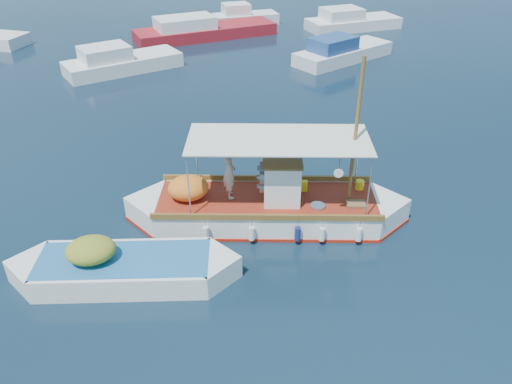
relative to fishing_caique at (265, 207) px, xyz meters
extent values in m
plane|color=black|center=(0.44, -0.64, -0.51)|extent=(160.00, 160.00, 0.00)
cube|color=white|center=(0.06, -0.01, -0.18)|extent=(7.36, 3.71, 1.03)
cube|color=white|center=(-3.38, 0.70, -0.18)|extent=(2.30, 2.30, 1.03)
cube|color=white|center=(3.51, -0.72, -0.18)|extent=(2.30, 2.30, 1.03)
cube|color=#9D1D0F|center=(0.06, -0.01, -0.49)|extent=(7.47, 3.81, 0.17)
cube|color=maroon|center=(0.06, -0.01, 0.32)|extent=(7.32, 3.53, 0.06)
cube|color=brown|center=(0.30, 1.14, 0.43)|extent=(7.00, 1.53, 0.19)
cube|color=brown|center=(-0.18, -1.17, 0.43)|extent=(7.00, 1.53, 0.19)
cube|color=white|center=(0.52, -0.11, 1.04)|extent=(1.35, 1.42, 1.41)
cube|color=brown|center=(0.52, -0.11, 1.77)|extent=(1.46, 1.53, 0.06)
cylinder|color=slate|center=(-0.14, -0.28, 1.32)|extent=(0.30, 0.50, 0.47)
cylinder|color=slate|center=(-0.01, 0.31, 1.32)|extent=(0.30, 0.50, 0.47)
cylinder|color=slate|center=(-0.08, 0.02, 0.80)|extent=(0.30, 0.50, 0.47)
cylinder|color=brown|center=(2.63, -0.54, 2.68)|extent=(0.13, 0.13, 4.69)
cylinder|color=brown|center=(1.90, -0.39, 2.30)|extent=(1.67, 0.41, 0.08)
cylinder|color=silver|center=(-2.03, 1.47, 1.39)|extent=(0.05, 0.05, 2.11)
cylinder|color=silver|center=(-2.44, -0.55, 1.39)|extent=(0.05, 0.05, 2.11)
cylinder|color=silver|center=(3.21, 0.39, 1.39)|extent=(0.05, 0.05, 2.11)
cylinder|color=silver|center=(2.79, -1.63, 1.39)|extent=(0.05, 0.05, 2.11)
cube|color=silver|center=(0.38, -0.08, 2.46)|extent=(5.87, 3.32, 0.04)
ellipsoid|color=orange|center=(-2.42, 0.50, 0.73)|extent=(1.51, 1.36, 0.79)
cube|color=yellow|center=(1.36, 0.25, 0.52)|extent=(0.26, 0.21, 0.38)
cylinder|color=yellow|center=(3.23, 0.01, 0.49)|extent=(0.33, 0.33, 0.32)
cube|color=brown|center=(2.74, -0.95, 0.39)|extent=(0.68, 0.54, 0.11)
cylinder|color=#B2B2B2|center=(1.52, -0.84, 0.39)|extent=(0.55, 0.55, 0.11)
cylinder|color=white|center=(1.88, -1.39, 1.86)|extent=(0.28, 0.08, 0.28)
cylinder|color=white|center=(-2.04, -0.92, -0.09)|extent=(0.22, 0.22, 0.45)
cylinder|color=navy|center=(0.72, -1.49, -0.09)|extent=(0.22, 0.22, 0.45)
cylinder|color=white|center=(2.55, -1.87, -0.09)|extent=(0.22, 0.22, 0.45)
imported|color=#AFA691|center=(-1.10, 0.37, 1.23)|extent=(0.46, 0.67, 1.76)
cube|color=white|center=(-4.45, -2.11, -0.25)|extent=(4.97, 2.56, 0.93)
cube|color=white|center=(-6.79, -1.74, -0.25)|extent=(1.83, 1.83, 0.93)
cube|color=white|center=(-2.11, -2.48, -0.25)|extent=(1.83, 1.83, 0.93)
cube|color=#21629A|center=(-4.45, -2.11, 0.19)|extent=(4.94, 2.36, 0.05)
ellipsoid|color=olive|center=(-5.26, -1.98, 0.55)|extent=(1.52, 1.31, 0.68)
cube|color=silver|center=(-5.11, 16.88, -0.21)|extent=(7.15, 4.79, 1.00)
cube|color=silver|center=(-6.05, 16.50, 0.69)|extent=(3.27, 2.91, 0.80)
cube|color=maroon|center=(0.49, 23.47, -0.21)|extent=(10.52, 5.17, 1.00)
cube|color=silver|center=(-0.99, 23.10, 0.69)|extent=(4.51, 3.29, 0.80)
cube|color=silver|center=(8.46, 16.42, -0.21)|extent=(7.12, 5.18, 1.00)
cube|color=navy|center=(7.54, 15.94, 0.69)|extent=(3.31, 2.95, 0.80)
cube|color=silver|center=(11.87, 23.92, -0.21)|extent=(7.46, 3.77, 1.00)
cube|color=silver|center=(10.82, 23.73, 0.69)|extent=(3.18, 2.66, 0.80)
cube|color=silver|center=(4.00, 26.98, -0.21)|extent=(5.23, 2.56, 1.00)
cube|color=silver|center=(3.26, 26.90, 0.69)|extent=(2.19, 1.92, 0.80)
camera|label=1|loc=(-2.85, -13.32, 9.04)|focal=35.00mm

